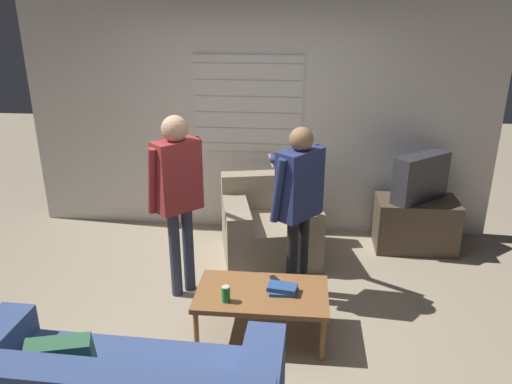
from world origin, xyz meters
TOP-DOWN VIEW (x-y plane):
  - ground_plane at (0.00, 0.00)m, footprint 16.00×16.00m
  - wall_back at (-0.00, 2.03)m, footprint 5.20×0.08m
  - armchair_beige at (0.19, 1.32)m, footprint 1.11×1.07m
  - coffee_table at (0.24, -0.07)m, footprint 1.03×0.60m
  - tv_stand at (1.74, 1.63)m, footprint 0.84×0.51m
  - tv at (1.74, 1.63)m, footprint 0.64×0.58m
  - person_left_standing at (-0.55, 0.51)m, footprint 0.49×0.79m
  - person_right_standing at (0.49, 0.54)m, footprint 0.51×0.76m
  - book_stack at (0.39, -0.06)m, footprint 0.24×0.16m
  - soda_can at (-0.02, -0.23)m, footprint 0.07×0.07m
  - spare_remote at (0.33, 0.09)m, footprint 0.10×0.13m

SIDE VIEW (x-z plane):
  - ground_plane at x=0.00m, z-range 0.00..0.00m
  - tv_stand at x=1.74m, z-range 0.00..0.56m
  - armchair_beige at x=0.19m, z-range -0.08..0.73m
  - coffee_table at x=0.24m, z-range 0.16..0.56m
  - spare_remote at x=0.33m, z-range 0.40..0.42m
  - book_stack at x=0.39m, z-range 0.40..0.46m
  - soda_can at x=-0.02m, z-range 0.40..0.52m
  - tv at x=1.74m, z-range 0.56..1.05m
  - person_right_standing at x=0.49m, z-range 0.20..1.77m
  - person_left_standing at x=-0.55m, z-range 0.22..1.87m
  - wall_back at x=0.00m, z-range 0.01..2.56m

